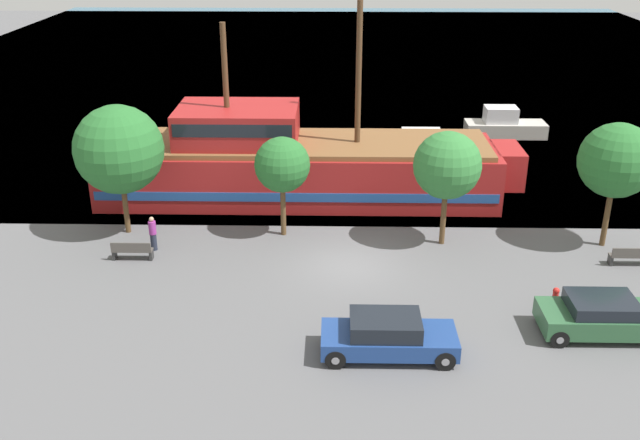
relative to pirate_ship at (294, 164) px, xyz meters
The scene contains 15 objects.
ground_plane 8.51m from the pirate_ship, 70.93° to the right, with size 160.00×160.00×0.00m, color #5B5B5E.
water_surface 36.28m from the pirate_ship, 85.70° to the left, with size 80.00×80.00×0.00m, color #38667F.
pirate_ship is the anchor object (origin of this frame).
moored_boat_dockside 9.92m from the pirate_ship, 39.91° to the left, with size 5.75×2.08×1.67m.
moored_boat_outer 17.09m from the pirate_ship, 39.56° to the left, with size 5.14×1.83×1.95m.
parked_car_curb_front 17.28m from the pirate_ship, 48.30° to the right, with size 4.39×1.98×1.41m.
parked_car_curb_mid 14.86m from the pirate_ship, 74.76° to the right, with size 4.50×1.86×1.45m.
fire_hydrant 15.18m from the pirate_ship, 46.57° to the right, with size 0.42×0.25×0.76m.
bench_promenade_east 9.99m from the pirate_ship, 130.67° to the right, with size 1.70×0.45×0.85m.
bench_promenade_west 16.44m from the pirate_ship, 27.63° to the right, with size 1.80×0.45×0.85m.
pedestrian_walking_near 8.76m from the pirate_ship, 131.50° to the right, with size 0.32×0.32×1.56m.
tree_row_east 9.03m from the pirate_ship, 147.78° to the right, with size 3.95×3.95×5.96m.
tree_row_mideast 5.05m from the pirate_ship, 92.56° to the right, with size 2.47×2.47×4.61m.
tree_row_midwest 9.08m from the pirate_ship, 39.02° to the right, with size 2.93×2.93×5.14m.
tree_row_west 15.24m from the pirate_ship, 21.87° to the right, with size 3.20×3.20×5.55m.
Camera 1 is at (-0.65, -26.53, 13.71)m, focal length 40.00 mm.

